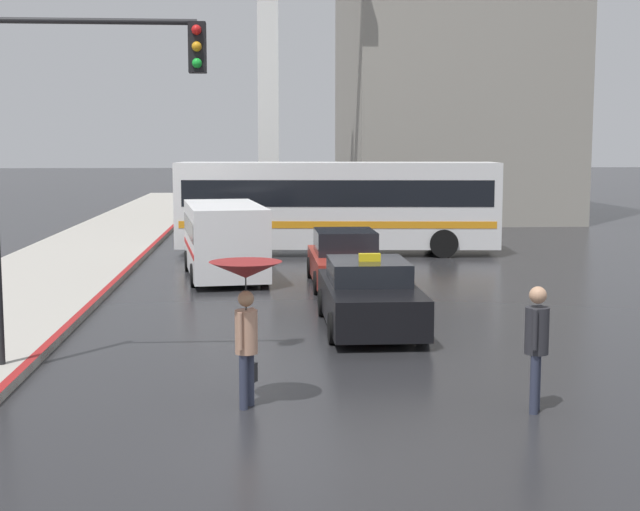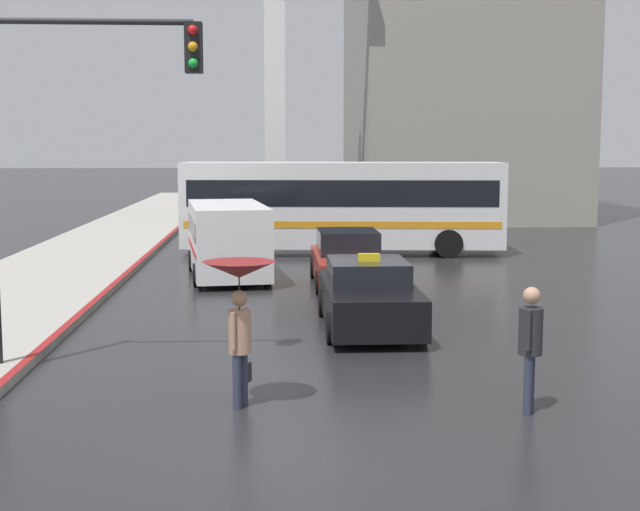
{
  "view_description": "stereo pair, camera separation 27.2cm",
  "coord_description": "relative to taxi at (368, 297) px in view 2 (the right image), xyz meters",
  "views": [
    {
      "loc": [
        -0.93,
        -10.17,
        3.72
      ],
      "look_at": [
        0.41,
        8.77,
        1.4
      ],
      "focal_mm": 50.0,
      "sensor_mm": 36.0,
      "label": 1
    },
    {
      "loc": [
        -0.65,
        -10.19,
        3.72
      ],
      "look_at": [
        0.41,
        8.77,
        1.4
      ],
      "focal_mm": 50.0,
      "sensor_mm": 36.0,
      "label": 2
    }
  ],
  "objects": [
    {
      "name": "sedan_red",
      "position": [
        0.08,
        5.77,
        0.01
      ],
      "size": [
        1.91,
        4.64,
        1.47
      ],
      "rotation": [
        0.0,
        0.0,
        3.14
      ],
      "color": "#A52D23",
      "rests_on": "ground_plane"
    },
    {
      "name": "traffic_light",
      "position": [
        -5.19,
        -3.3,
        3.5
      ],
      "size": [
        3.51,
        0.38,
        6.0
      ],
      "color": "black",
      "rests_on": "ground_plane"
    },
    {
      "name": "ambulance_van",
      "position": [
        -3.24,
        7.38,
        0.52
      ],
      "size": [
        2.64,
        5.39,
        2.1
      ],
      "rotation": [
        0.0,
        0.0,
        3.27
      ],
      "color": "white",
      "rests_on": "ground_plane"
    },
    {
      "name": "monument_cross",
      "position": [
        -1.78,
        21.51,
        9.21
      ],
      "size": [
        7.66,
        0.9,
        17.4
      ],
      "color": "white",
      "rests_on": "ground_plane"
    },
    {
      "name": "pedestrian_with_umbrella",
      "position": [
        -2.45,
        -5.5,
        1.03
      ],
      "size": [
        1.04,
        1.04,
        2.11
      ],
      "rotation": [
        0.0,
        0.0,
        1.13
      ],
      "color": "#2D3347",
      "rests_on": "ground_plane"
    },
    {
      "name": "city_bus",
      "position": [
        0.5,
        12.98,
        1.12
      ],
      "size": [
        11.22,
        3.42,
        3.19
      ],
      "rotation": [
        0.0,
        0.0,
        1.49
      ],
      "color": "silver",
      "rests_on": "ground_plane"
    },
    {
      "name": "pedestrian_man",
      "position": [
        1.61,
        -6.0,
        0.42
      ],
      "size": [
        0.44,
        0.47,
        1.79
      ],
      "rotation": [
        0.0,
        0.0,
        -2.01
      ],
      "color": "#2D3347",
      "rests_on": "ground_plane"
    },
    {
      "name": "ground_plane",
      "position": [
        -1.35,
        -7.81,
        -0.66
      ],
      "size": [
        300.0,
        300.0,
        0.0
      ],
      "primitive_type": "plane",
      "color": "#262628"
    },
    {
      "name": "taxi",
      "position": [
        0.0,
        0.0,
        0.0
      ],
      "size": [
        1.91,
        4.52,
        1.56
      ],
      "rotation": [
        0.0,
        0.0,
        3.14
      ],
      "color": "black",
      "rests_on": "ground_plane"
    }
  ]
}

